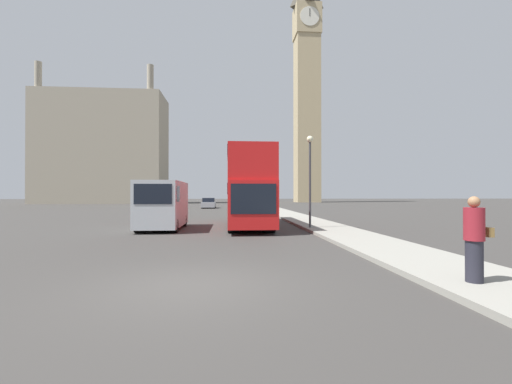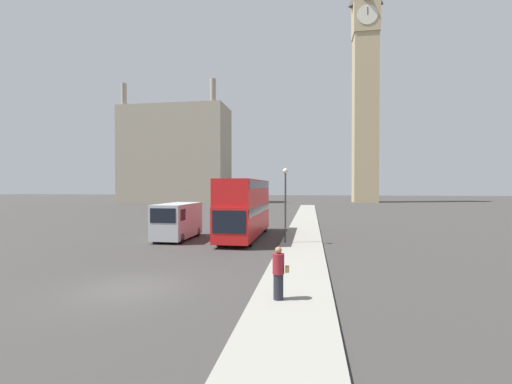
{
  "view_description": "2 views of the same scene",
  "coord_description": "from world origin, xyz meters",
  "px_view_note": "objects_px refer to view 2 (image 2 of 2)",
  "views": [
    {
      "loc": [
        0.83,
        -7.55,
        1.98
      ],
      "look_at": [
        2.57,
        14.76,
        2.15
      ],
      "focal_mm": 24.0,
      "sensor_mm": 36.0,
      "label": 1
    },
    {
      "loc": [
        7.03,
        -12.32,
        3.99
      ],
      "look_at": [
        1.86,
        19.88,
        3.48
      ],
      "focal_mm": 24.0,
      "sensor_mm": 36.0,
      "label": 2
    }
  ],
  "objects_px": {
    "pedestrian": "(279,273)",
    "street_lamp": "(285,193)",
    "red_double_decker_bus": "(245,206)",
    "clock_tower": "(365,81)",
    "parked_sedan": "(254,207)",
    "white_van": "(177,220)"
  },
  "relations": [
    {
      "from": "pedestrian",
      "to": "street_lamp",
      "type": "distance_m",
      "value": 12.21
    },
    {
      "from": "red_double_decker_bus",
      "to": "street_lamp",
      "type": "bearing_deg",
      "value": -38.33
    },
    {
      "from": "red_double_decker_bus",
      "to": "clock_tower",
      "type": "bearing_deg",
      "value": 73.97
    },
    {
      "from": "clock_tower",
      "to": "parked_sedan",
      "type": "height_order",
      "value": "clock_tower"
    },
    {
      "from": "clock_tower",
      "to": "red_double_decker_bus",
      "type": "xyz_separation_m",
      "value": [
        -18.88,
        -65.71,
        -28.63
      ]
    },
    {
      "from": "clock_tower",
      "to": "parked_sedan",
      "type": "xyz_separation_m",
      "value": [
        -23.03,
        -36.87,
        -30.47
      ]
    },
    {
      "from": "white_van",
      "to": "pedestrian",
      "type": "bearing_deg",
      "value": -55.5
    },
    {
      "from": "street_lamp",
      "to": "parked_sedan",
      "type": "height_order",
      "value": "street_lamp"
    },
    {
      "from": "red_double_decker_bus",
      "to": "street_lamp",
      "type": "distance_m",
      "value": 4.38
    },
    {
      "from": "pedestrian",
      "to": "street_lamp",
      "type": "height_order",
      "value": "street_lamp"
    },
    {
      "from": "clock_tower",
      "to": "street_lamp",
      "type": "height_order",
      "value": "clock_tower"
    },
    {
      "from": "red_double_decker_bus",
      "to": "pedestrian",
      "type": "distance_m",
      "value": 15.18
    },
    {
      "from": "clock_tower",
      "to": "white_van",
      "type": "height_order",
      "value": "clock_tower"
    },
    {
      "from": "street_lamp",
      "to": "parked_sedan",
      "type": "bearing_deg",
      "value": 103.39
    },
    {
      "from": "white_van",
      "to": "parked_sedan",
      "type": "distance_m",
      "value": 30.5
    },
    {
      "from": "red_double_decker_bus",
      "to": "parked_sedan",
      "type": "bearing_deg",
      "value": 98.19
    },
    {
      "from": "white_van",
      "to": "street_lamp",
      "type": "xyz_separation_m",
      "value": [
        8.24,
        -1.0,
        2.11
      ]
    },
    {
      "from": "pedestrian",
      "to": "street_lamp",
      "type": "xyz_separation_m",
      "value": [
        -0.65,
        11.93,
        2.51
      ]
    },
    {
      "from": "clock_tower",
      "to": "red_double_decker_bus",
      "type": "distance_m",
      "value": 74.12
    },
    {
      "from": "clock_tower",
      "to": "parked_sedan",
      "type": "bearing_deg",
      "value": -121.99
    },
    {
      "from": "white_van",
      "to": "clock_tower",
      "type": "bearing_deg",
      "value": 70.55
    },
    {
      "from": "clock_tower",
      "to": "white_van",
      "type": "relative_size",
      "value": 11.62
    }
  ]
}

